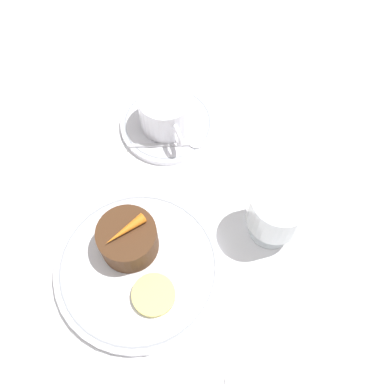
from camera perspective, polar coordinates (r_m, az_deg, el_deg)
ground_plane at (r=0.63m, az=-5.40°, el=-9.31°), size 3.00×3.00×0.00m
dinner_plate at (r=0.62m, az=-6.79°, el=-9.66°), size 0.23×0.23×0.01m
saucer at (r=0.73m, az=-3.12°, el=8.67°), size 0.15×0.15×0.01m
coffee_cup at (r=0.70m, az=-3.33°, el=10.31°), size 0.11×0.08×0.06m
spoon at (r=0.70m, az=-2.17°, el=6.01°), size 0.05×0.11×0.00m
wine_glass at (r=0.59m, az=10.80°, el=-2.30°), size 0.08×0.08×0.10m
dessert_cake at (r=0.60m, az=-8.12°, el=-5.96°), size 0.08×0.08×0.05m
carrot_garnish at (r=0.57m, az=-8.52°, el=-4.83°), size 0.03×0.06×0.01m
pineapple_slice at (r=0.60m, az=-4.90°, el=-12.91°), size 0.06×0.06×0.01m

